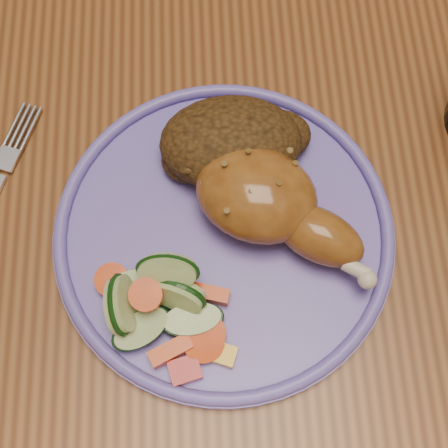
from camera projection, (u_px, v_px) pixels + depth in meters
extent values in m
plane|color=#54301C|center=(264.00, 322.00, 1.22)|extent=(4.00, 4.00, 0.00)
cube|color=brown|center=(315.00, 139.00, 0.53)|extent=(0.90, 1.40, 0.04)
cylinder|color=#4C2D16|center=(160.00, 106.00, 1.15)|extent=(0.04, 0.04, 0.41)
cylinder|color=#4C2D16|center=(353.00, 98.00, 1.16)|extent=(0.04, 0.04, 0.41)
cylinder|color=#6859BD|center=(224.00, 234.00, 0.48)|extent=(0.26, 0.26, 0.01)
torus|color=#6859BD|center=(224.00, 229.00, 0.47)|extent=(0.26, 0.26, 0.01)
ellipsoid|color=#90551E|center=(256.00, 194.00, 0.45)|extent=(0.11, 0.11, 0.05)
ellipsoid|color=#90551E|center=(318.00, 235.00, 0.45)|extent=(0.08, 0.07, 0.04)
sphere|color=beige|center=(367.00, 280.00, 0.44)|extent=(0.01, 0.01, 0.01)
ellipsoid|color=#452C11|center=(231.00, 143.00, 0.47)|extent=(0.11, 0.08, 0.05)
ellipsoid|color=#452C11|center=(276.00, 135.00, 0.49)|extent=(0.05, 0.04, 0.03)
ellipsoid|color=#452C11|center=(190.00, 159.00, 0.48)|extent=(0.05, 0.04, 0.02)
cube|color=#A50A05|center=(185.00, 370.00, 0.43)|extent=(0.03, 0.02, 0.01)
cube|color=#E5A507|center=(224.00, 354.00, 0.43)|extent=(0.02, 0.02, 0.01)
cylinder|color=#E94007|center=(204.00, 342.00, 0.44)|extent=(0.03, 0.03, 0.01)
cylinder|color=#E94007|center=(113.00, 280.00, 0.45)|extent=(0.03, 0.03, 0.01)
cube|color=#E94007|center=(171.00, 351.00, 0.43)|extent=(0.03, 0.02, 0.01)
cylinder|color=#E94007|center=(146.00, 295.00, 0.42)|extent=(0.02, 0.02, 0.01)
cube|color=#E94007|center=(211.00, 294.00, 0.45)|extent=(0.03, 0.02, 0.01)
cylinder|color=#E94007|center=(206.00, 334.00, 0.44)|extent=(0.03, 0.03, 0.01)
cylinder|color=#B9CF87|center=(192.00, 320.00, 0.44)|extent=(0.05, 0.05, 0.02)
cylinder|color=#B9CF87|center=(176.00, 294.00, 0.43)|extent=(0.05, 0.04, 0.04)
cylinder|color=#B9CF87|center=(141.00, 286.00, 0.45)|extent=(0.04, 0.04, 0.02)
cylinder|color=#B9CF87|center=(141.00, 328.00, 0.43)|extent=(0.06, 0.06, 0.02)
cylinder|color=#B9CF87|center=(121.00, 304.00, 0.43)|extent=(0.03, 0.04, 0.04)
cylinder|color=#B9CF87|center=(168.00, 271.00, 0.43)|extent=(0.05, 0.04, 0.04)
cube|color=silver|center=(7.00, 159.00, 0.50)|extent=(0.04, 0.06, 0.00)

